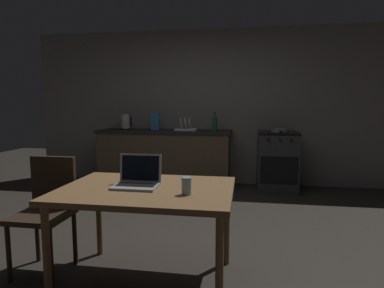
# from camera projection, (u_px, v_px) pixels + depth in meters

# --- Properties ---
(ground_plane) EXTENTS (12.00, 12.00, 0.00)m
(ground_plane) POSITION_uv_depth(u_px,v_px,m) (169.00, 241.00, 3.17)
(ground_plane) COLOR #2D2823
(back_wall) EXTENTS (6.40, 0.10, 2.55)m
(back_wall) POSITION_uv_depth(u_px,v_px,m) (220.00, 107.00, 5.46)
(back_wall) COLOR slate
(back_wall) RESTS_ON ground_plane
(kitchen_counter) EXTENTS (2.16, 0.64, 0.91)m
(kitchen_counter) POSITION_uv_depth(u_px,v_px,m) (165.00, 158.00, 5.35)
(kitchen_counter) COLOR #4C3D2D
(kitchen_counter) RESTS_ON ground_plane
(stove_oven) EXTENTS (0.60, 0.62, 0.91)m
(stove_oven) POSITION_uv_depth(u_px,v_px,m) (277.00, 161.00, 5.07)
(stove_oven) COLOR #2D2D30
(stove_oven) RESTS_ON ground_plane
(dining_table) EXTENTS (1.24, 0.89, 0.73)m
(dining_table) POSITION_uv_depth(u_px,v_px,m) (147.00, 197.00, 2.36)
(dining_table) COLOR brown
(dining_table) RESTS_ON ground_plane
(chair) EXTENTS (0.40, 0.40, 0.90)m
(chair) POSITION_uv_depth(u_px,v_px,m) (47.00, 205.00, 2.60)
(chair) COLOR #2D2116
(chair) RESTS_ON ground_plane
(laptop) EXTENTS (0.32, 0.25, 0.23)m
(laptop) POSITION_uv_depth(u_px,v_px,m) (137.00, 180.00, 2.38)
(laptop) COLOR #99999E
(laptop) RESTS_ON dining_table
(electric_kettle) EXTENTS (0.18, 0.16, 0.26)m
(electric_kettle) POSITION_uv_depth(u_px,v_px,m) (126.00, 122.00, 5.39)
(electric_kettle) COLOR black
(electric_kettle) RESTS_ON kitchen_counter
(bottle) EXTENTS (0.08, 0.08, 0.29)m
(bottle) POSITION_uv_depth(u_px,v_px,m) (215.00, 122.00, 5.10)
(bottle) COLOR #19592D
(bottle) RESTS_ON kitchen_counter
(frying_pan) EXTENTS (0.27, 0.44, 0.05)m
(frying_pan) POSITION_uv_depth(u_px,v_px,m) (279.00, 130.00, 4.98)
(frying_pan) COLOR gray
(frying_pan) RESTS_ON stove_oven
(drinking_glass) EXTENTS (0.07, 0.07, 0.12)m
(drinking_glass) POSITION_uv_depth(u_px,v_px,m) (187.00, 186.00, 2.17)
(drinking_glass) COLOR #99B7C6
(drinking_glass) RESTS_ON dining_table
(cereal_box) EXTENTS (0.13, 0.05, 0.28)m
(cereal_box) POSITION_uv_depth(u_px,v_px,m) (155.00, 121.00, 5.33)
(cereal_box) COLOR #3372B2
(cereal_box) RESTS_ON kitchen_counter
(dish_rack) EXTENTS (0.34, 0.26, 0.21)m
(dish_rack) POSITION_uv_depth(u_px,v_px,m) (186.00, 127.00, 5.24)
(dish_rack) COLOR silver
(dish_rack) RESTS_ON kitchen_counter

